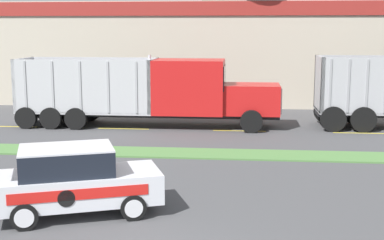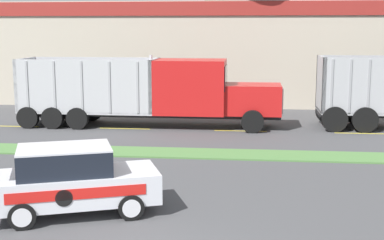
# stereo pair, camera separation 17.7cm
# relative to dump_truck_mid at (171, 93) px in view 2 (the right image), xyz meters

# --- Properties ---
(grass_verge) EXTENTS (120.00, 1.59, 0.06)m
(grass_verge) POSITION_rel_dump_truck_mid_xyz_m (1.58, -5.61, -1.58)
(grass_verge) COLOR #517F42
(grass_verge) RESTS_ON ground_plane
(centre_line_3) EXTENTS (2.40, 0.14, 0.01)m
(centre_line_3) POSITION_rel_dump_truck_mid_xyz_m (-7.49, -0.82, -1.61)
(centre_line_3) COLOR yellow
(centre_line_3) RESTS_ON ground_plane
(centre_line_4) EXTENTS (2.40, 0.14, 0.01)m
(centre_line_4) POSITION_rel_dump_truck_mid_xyz_m (-2.09, -0.82, -1.61)
(centre_line_4) COLOR yellow
(centre_line_4) RESTS_ON ground_plane
(centre_line_5) EXTENTS (2.40, 0.14, 0.01)m
(centre_line_5) POSITION_rel_dump_truck_mid_xyz_m (3.31, -0.82, -1.61)
(centre_line_5) COLOR yellow
(centre_line_5) RESTS_ON ground_plane
(centre_line_6) EXTENTS (2.40, 0.14, 0.01)m
(centre_line_6) POSITION_rel_dump_truck_mid_xyz_m (8.71, -0.82, -1.61)
(centre_line_6) COLOR yellow
(centre_line_6) RESTS_ON ground_plane
(dump_truck_mid) EXTENTS (12.42, 2.71, 3.43)m
(dump_truck_mid) POSITION_rel_dump_truck_mid_xyz_m (0.00, 0.00, 0.00)
(dump_truck_mid) COLOR black
(dump_truck_mid) RESTS_ON ground_plane
(rally_car) EXTENTS (4.43, 3.06, 1.77)m
(rally_car) POSITION_rel_dump_truck_mid_xyz_m (-0.66, -12.39, -0.73)
(rally_car) COLOR silver
(rally_car) RESTS_ON ground_plane
(store_building_backdrop) EXTENTS (36.35, 12.10, 6.21)m
(store_building_backdrop) POSITION_rel_dump_truck_mid_xyz_m (4.92, 12.18, 1.49)
(store_building_backdrop) COLOR #BCB29E
(store_building_backdrop) RESTS_ON ground_plane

